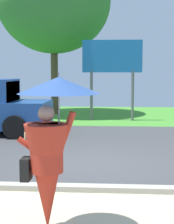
% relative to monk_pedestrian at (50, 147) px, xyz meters
% --- Properties ---
extents(ground_plane, '(40.00, 22.00, 0.20)m').
position_rel_monk_pedestrian_xyz_m(ground_plane, '(0.36, 6.62, -1.19)').
color(ground_plane, '#424244').
extents(monk_pedestrian, '(1.12, 1.09, 2.13)m').
position_rel_monk_pedestrian_xyz_m(monk_pedestrian, '(0.00, 0.00, 0.00)').
color(monk_pedestrian, '#B22D1E').
rests_on(monk_pedestrian, ground_plane).
extents(roadside_billboard, '(2.60, 0.12, 3.50)m').
position_rel_monk_pedestrian_xyz_m(roadside_billboard, '(0.77, 11.46, 1.41)').
color(roadside_billboard, slate).
rests_on(roadside_billboard, ground_plane).
extents(tree_center_back, '(5.63, 5.63, 8.14)m').
position_rel_monk_pedestrian_xyz_m(tree_center_back, '(-2.14, 13.78, 4.44)').
color(tree_center_back, brown).
rests_on(tree_center_back, ground_plane).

